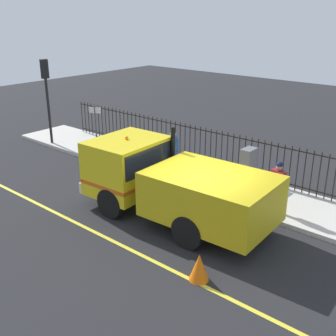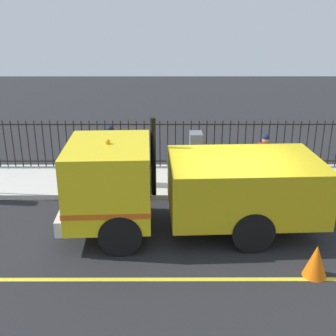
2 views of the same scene
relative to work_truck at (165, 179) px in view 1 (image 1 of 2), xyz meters
name	(u,v)px [view 1 (image 1 of 2)]	position (x,y,z in m)	size (l,w,h in m)	color
ground_plane	(201,229)	(0.03, -1.37, -1.25)	(55.03, 55.03, 0.00)	#232326
sidewalk_slab	(252,195)	(3.05, -1.37, -1.18)	(2.62, 25.01, 0.14)	beige
lane_marking	(152,260)	(-2.14, -1.37, -1.25)	(0.12, 22.51, 0.01)	yellow
work_truck	(165,179)	(0.00, 0.00, 0.00)	(2.70, 6.24, 2.57)	yellow
worker_standing	(173,146)	(2.63, 1.87, 0.01)	(0.47, 0.58, 1.82)	#264C99
pedestrian_distant	(278,181)	(2.26, -2.63, -0.09)	(0.35, 0.59, 1.67)	maroon
iron_fence	(270,162)	(4.18, -1.37, -0.30)	(0.04, 21.30, 1.60)	black
traffic_light_near	(46,85)	(1.98, 8.85, 1.66)	(0.31, 0.23, 3.89)	black
utility_cabinet	(248,166)	(3.77, -0.73, -0.46)	(0.62, 0.40, 1.30)	slate
traffic_cone	(199,267)	(-2.01, -2.80, -0.91)	(0.49, 0.49, 0.70)	orange
street_sign	(96,126)	(1.93, 5.47, 0.32)	(0.27, 0.45, 2.29)	#4C4C4C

